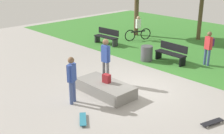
% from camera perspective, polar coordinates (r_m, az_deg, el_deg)
% --- Properties ---
extents(ground_plane, '(28.00, 28.00, 0.00)m').
position_cam_1_polar(ground_plane, '(11.53, 4.47, -3.93)').
color(ground_plane, '#9E9993').
extents(concrete_ledge, '(2.28, 1.07, 0.44)m').
position_cam_1_polar(concrete_ledge, '(10.87, -1.30, -4.14)').
color(concrete_ledge, gray).
rests_on(concrete_ledge, ground_plane).
extents(backpack_on_ledge, '(0.30, 0.23, 0.32)m').
position_cam_1_polar(backpack_on_ledge, '(10.74, -1.07, -2.25)').
color(backpack_on_ledge, maroon).
rests_on(backpack_on_ledge, concrete_ledge).
extents(skater_performing_trick, '(0.32, 0.40, 1.67)m').
position_cam_1_polar(skater_performing_trick, '(9.97, -7.84, -1.88)').
color(skater_performing_trick, '#3F5184').
rests_on(skater_performing_trick, ground_plane).
extents(skater_watching, '(0.43, 0.24, 1.82)m').
position_cam_1_polar(skater_watching, '(11.57, -1.24, 1.92)').
color(skater_watching, slate).
rests_on(skater_watching, ground_plane).
extents(skateboard_by_ledge, '(0.76, 0.64, 0.08)m').
position_cam_1_polar(skateboard_by_ledge, '(9.19, -5.70, -10.07)').
color(skateboard_by_ledge, teal).
rests_on(skateboard_by_ledge, ground_plane).
extents(skateboard_spare, '(0.40, 0.82, 0.08)m').
position_cam_1_polar(skateboard_spare, '(9.48, 18.94, -10.15)').
color(skateboard_spare, black).
rests_on(skateboard_spare, ground_plane).
extents(park_bench_by_oak, '(1.62, 0.56, 0.91)m').
position_cam_1_polar(park_bench_by_oak, '(14.50, 11.50, 2.77)').
color(park_bench_by_oak, black).
rests_on(park_bench_by_oak, ground_plane).
extents(park_bench_center_lawn, '(1.62, 0.56, 0.91)m').
position_cam_1_polar(park_bench_center_lawn, '(17.42, -1.02, 6.02)').
color(park_bench_center_lawn, black).
rests_on(park_bench_center_lawn, ground_plane).
extents(trash_bin, '(0.58, 0.58, 0.76)m').
position_cam_1_polar(trash_bin, '(14.53, 6.76, 2.65)').
color(trash_bin, '#4C4C51').
rests_on(trash_bin, ground_plane).
extents(pedestrian_with_backpack, '(0.42, 0.40, 1.62)m').
position_cam_1_polar(pedestrian_with_backpack, '(14.35, 18.31, 4.02)').
color(pedestrian_with_backpack, '#3F5184').
rests_on(pedestrian_with_backpack, ground_plane).
extents(cyclist_on_bicycle, '(0.70, 1.72, 1.52)m').
position_cam_1_polar(cyclist_on_bicycle, '(18.45, 5.09, 7.21)').
color(cyclist_on_bicycle, black).
rests_on(cyclist_on_bicycle, ground_plane).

